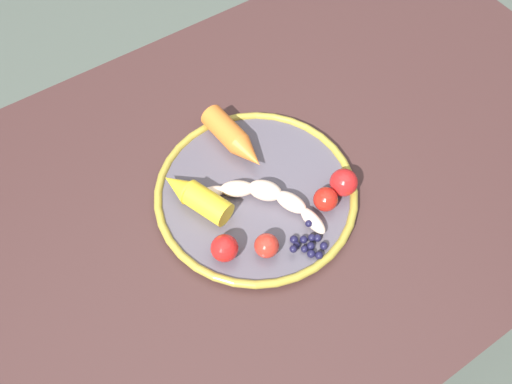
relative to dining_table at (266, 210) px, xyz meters
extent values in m
plane|color=#4F594F|center=(0.00, 0.00, -0.64)|extent=(6.00, 6.00, 0.00)
cube|color=#422826|center=(0.00, 0.00, 0.08)|extent=(1.21, 0.73, 0.03)
cube|color=#402E2D|center=(0.55, 0.30, -0.29)|extent=(0.05, 0.05, 0.70)
cylinder|color=#524C58|center=(-0.03, -0.01, 0.10)|extent=(0.29, 0.29, 0.01)
torus|color=#A99535|center=(-0.03, -0.01, 0.10)|extent=(0.30, 0.30, 0.01)
ellipsoid|color=beige|center=(0.01, -0.10, 0.11)|extent=(0.02, 0.05, 0.02)
ellipsoid|color=beige|center=(0.00, -0.06, 0.12)|extent=(0.04, 0.06, 0.02)
ellipsoid|color=beige|center=(-0.02, -0.03, 0.12)|extent=(0.05, 0.06, 0.03)
ellipsoid|color=beige|center=(-0.05, 0.00, 0.12)|extent=(0.06, 0.05, 0.02)
ellipsoid|color=beige|center=(-0.09, 0.02, 0.11)|extent=(0.05, 0.03, 0.02)
cylinder|color=orange|center=(-0.01, 0.10, 0.12)|extent=(0.04, 0.08, 0.04)
cone|color=orange|center=(-0.01, 0.04, 0.12)|extent=(0.04, 0.05, 0.04)
cylinder|color=yellow|center=(-0.10, 0.00, 0.12)|extent=(0.06, 0.08, 0.04)
cone|color=yellow|center=(-0.12, 0.05, 0.12)|extent=(0.05, 0.06, 0.04)
sphere|color=#191638|center=(-0.03, -0.11, 0.11)|extent=(0.01, 0.01, 0.01)
sphere|color=#191638|center=(-0.03, -0.12, 0.11)|extent=(0.01, 0.01, 0.01)
sphere|color=#191638|center=(-0.02, -0.13, 0.11)|extent=(0.01, 0.01, 0.01)
sphere|color=#191638|center=(-0.02, -0.14, 0.11)|extent=(0.01, 0.01, 0.01)
sphere|color=#191638|center=(-0.03, -0.13, 0.11)|extent=(0.01, 0.01, 0.01)
sphere|color=#191638|center=(0.00, -0.14, 0.11)|extent=(0.01, 0.01, 0.01)
sphere|color=#191638|center=(-0.01, -0.12, 0.11)|extent=(0.01, 0.01, 0.01)
sphere|color=#191638|center=(-0.02, -0.12, 0.11)|extent=(0.01, 0.01, 0.01)
sphere|color=#191638|center=(0.00, -0.13, 0.11)|extent=(0.01, 0.01, 0.01)
sphere|color=#191638|center=(-0.01, -0.15, 0.11)|extent=(0.01, 0.01, 0.01)
sphere|color=#191638|center=(-0.04, -0.12, 0.12)|extent=(0.01, 0.01, 0.01)
sphere|color=#191638|center=(0.00, -0.10, 0.12)|extent=(0.01, 0.01, 0.01)
sphere|color=red|center=(0.04, -0.09, 0.12)|extent=(0.04, 0.04, 0.04)
sphere|color=red|center=(0.08, -0.08, 0.12)|extent=(0.04, 0.04, 0.04)
sphere|color=red|center=(-0.12, -0.07, 0.12)|extent=(0.04, 0.04, 0.04)
sphere|color=red|center=(-0.07, -0.10, 0.12)|extent=(0.03, 0.03, 0.03)
camera|label=1|loc=(-0.25, -0.35, 0.76)|focal=36.44mm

